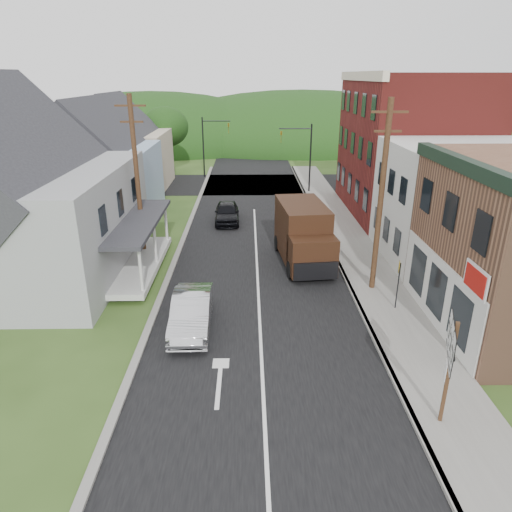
{
  "coord_description": "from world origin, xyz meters",
  "views": [
    {
      "loc": [
        -0.45,
        -16.69,
        9.86
      ],
      "look_at": [
        -0.12,
        2.56,
        2.2
      ],
      "focal_mm": 32.0,
      "sensor_mm": 36.0,
      "label": 1
    }
  ],
  "objects_px": {
    "silver_sedan": "(192,312)",
    "warning_sign": "(398,278)",
    "dark_sedan": "(227,213)",
    "route_sign_cluster": "(449,359)",
    "delivery_van": "(304,235)"
  },
  "relations": [
    {
      "from": "silver_sedan",
      "to": "delivery_van",
      "type": "height_order",
      "value": "delivery_van"
    },
    {
      "from": "route_sign_cluster",
      "to": "warning_sign",
      "type": "relative_size",
      "value": 1.46
    },
    {
      "from": "route_sign_cluster",
      "to": "silver_sedan",
      "type": "bearing_deg",
      "value": 164.17
    },
    {
      "from": "delivery_van",
      "to": "route_sign_cluster",
      "type": "height_order",
      "value": "route_sign_cluster"
    },
    {
      "from": "dark_sedan",
      "to": "warning_sign",
      "type": "bearing_deg",
      "value": -60.93
    },
    {
      "from": "silver_sedan",
      "to": "dark_sedan",
      "type": "xyz_separation_m",
      "value": [
        0.84,
        14.75,
        -0.02
      ]
    },
    {
      "from": "dark_sedan",
      "to": "delivery_van",
      "type": "xyz_separation_m",
      "value": [
        4.57,
        -7.67,
        0.95
      ]
    },
    {
      "from": "silver_sedan",
      "to": "route_sign_cluster",
      "type": "bearing_deg",
      "value": -36.97
    },
    {
      "from": "dark_sedan",
      "to": "warning_sign",
      "type": "distance_m",
      "value": 15.66
    },
    {
      "from": "route_sign_cluster",
      "to": "warning_sign",
      "type": "distance_m",
      "value": 7.21
    },
    {
      "from": "delivery_van",
      "to": "warning_sign",
      "type": "height_order",
      "value": "delivery_van"
    },
    {
      "from": "silver_sedan",
      "to": "warning_sign",
      "type": "xyz_separation_m",
      "value": [
        8.91,
        1.35,
        0.89
      ]
    },
    {
      "from": "dark_sedan",
      "to": "warning_sign",
      "type": "xyz_separation_m",
      "value": [
        8.07,
        -13.4,
        0.91
      ]
    },
    {
      "from": "silver_sedan",
      "to": "warning_sign",
      "type": "height_order",
      "value": "warning_sign"
    },
    {
      "from": "route_sign_cluster",
      "to": "dark_sedan",
      "type": "bearing_deg",
      "value": 129.17
    }
  ]
}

